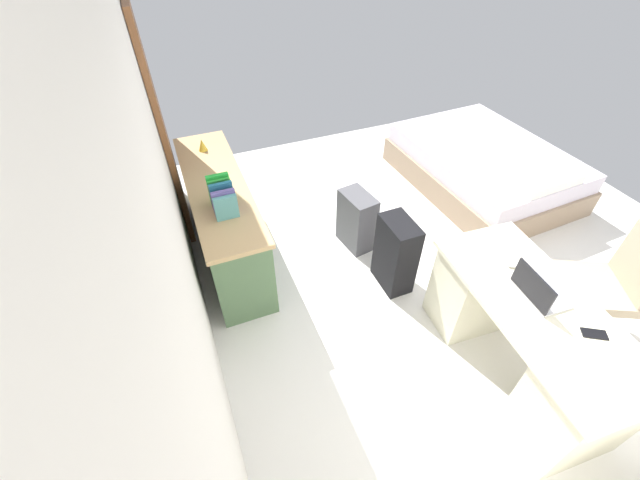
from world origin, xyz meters
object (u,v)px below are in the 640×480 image
object	(u,v)px
credenza	(223,219)
laptop	(538,291)
suitcase_spare_grey	(357,220)
computer_mouse	(514,264)
office_chair	(600,292)
bed	(484,167)
cell_phone_near_laptop	(594,334)
desk	(522,338)
figurine_small	(202,145)
suitcase_black	(396,254)

from	to	relation	value
credenza	laptop	size ratio (longest dim) A/B	5.54
suitcase_spare_grey	computer_mouse	xyz separation A→B (m)	(-1.30, -0.50, 0.47)
office_chair	bed	size ratio (longest dim) A/B	0.48
computer_mouse	cell_phone_near_laptop	bearing A→B (deg)	-171.81
office_chair	bed	bearing A→B (deg)	-16.03
computer_mouse	cell_phone_near_laptop	world-z (taller)	computer_mouse
bed	computer_mouse	bearing A→B (deg)	142.86
desk	credenza	distance (m)	2.54
laptop	figurine_small	world-z (taller)	laptop
bed	laptop	xyz separation A→B (m)	(-1.91, 1.31, 0.54)
suitcase_black	computer_mouse	size ratio (longest dim) A/B	6.72
laptop	figurine_small	xyz separation A→B (m)	(2.49, 1.60, 0.04)
office_chair	laptop	xyz separation A→B (m)	(-0.01, 0.77, 0.37)
bed	cell_phone_near_laptop	xyz separation A→B (m)	(-2.25, 1.21, 0.50)
credenza	bed	bearing A→B (deg)	-90.05
credenza	laptop	bearing A→B (deg)	-140.08
suitcase_black	credenza	bearing A→B (deg)	52.49
computer_mouse	suitcase_black	bearing A→B (deg)	34.50
suitcase_spare_grey	cell_phone_near_laptop	world-z (taller)	cell_phone_near_laptop
laptop	cell_phone_near_laptop	size ratio (longest dim) A/B	2.39
office_chair	credenza	world-z (taller)	office_chair
bed	laptop	size ratio (longest dim) A/B	6.02
suitcase_spare_grey	suitcase_black	bearing A→B (deg)	179.04
suitcase_spare_grey	figurine_small	xyz separation A→B (m)	(0.93, 1.16, 0.54)
desk	computer_mouse	distance (m)	0.50
credenza	suitcase_black	world-z (taller)	credenza
figurine_small	bed	bearing A→B (deg)	-101.20
suitcase_black	computer_mouse	world-z (taller)	computer_mouse
credenza	bed	size ratio (longest dim) A/B	0.92
cell_phone_near_laptop	figurine_small	xyz separation A→B (m)	(2.83, 1.70, 0.08)
desk	laptop	distance (m)	0.41
office_chair	laptop	bearing A→B (deg)	90.81
credenza	figurine_small	xyz separation A→B (m)	(0.57, 0.00, 0.44)
suitcase_black	laptop	xyz separation A→B (m)	(-0.98, -0.36, 0.45)
credenza	bed	xyz separation A→B (m)	(-0.00, -2.91, -0.14)
computer_mouse	cell_phone_near_laptop	size ratio (longest dim) A/B	0.74
computer_mouse	figurine_small	size ratio (longest dim) A/B	0.91
bed	cell_phone_near_laptop	distance (m)	2.61
office_chair	suitcase_black	world-z (taller)	office_chair
bed	figurine_small	distance (m)	3.03
suitcase_black	figurine_small	xyz separation A→B (m)	(1.51, 1.24, 0.49)
desk	computer_mouse	xyz separation A→B (m)	(0.33, -0.07, 0.37)
suitcase_black	laptop	distance (m)	1.14
office_chair	computer_mouse	xyz separation A→B (m)	(0.25, 0.71, 0.33)
suitcase_spare_grey	laptop	size ratio (longest dim) A/B	1.73
credenza	suitcase_spare_grey	xyz separation A→B (m)	(-0.36, -1.16, -0.10)
suitcase_black	cell_phone_near_laptop	size ratio (longest dim) A/B	4.94
laptop	computer_mouse	size ratio (longest dim) A/B	3.25
suitcase_black	computer_mouse	bearing A→B (deg)	-150.09
office_chair	suitcase_black	distance (m)	1.49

